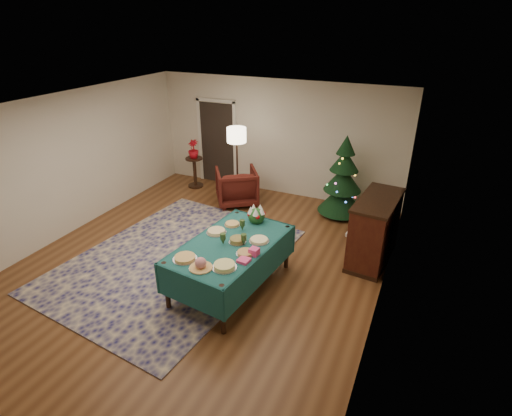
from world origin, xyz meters
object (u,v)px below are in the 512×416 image
at_px(armchair, 237,185).
at_px(potted_plant, 193,153).
at_px(gift_box, 254,252).
at_px(floor_lamp, 237,140).
at_px(piano, 374,230).
at_px(buffet_table, 231,252).
at_px(side_table, 195,173).
at_px(christmas_tree, 343,180).

xyz_separation_m(armchair, potted_plant, (-1.42, 0.47, 0.43)).
distance_m(gift_box, potted_plant, 4.76).
relative_size(floor_lamp, piano, 1.23).
distance_m(buffet_table, side_table, 4.34).
xyz_separation_m(christmas_tree, piano, (0.93, -1.53, -0.22)).
bearing_deg(piano, buffet_table, -137.39).
xyz_separation_m(armchair, floor_lamp, (-0.02, 0.09, 1.03)).
distance_m(armchair, potted_plant, 1.56).
distance_m(gift_box, side_table, 4.78).
distance_m(side_table, christmas_tree, 3.76).
height_order(floor_lamp, potted_plant, floor_lamp).
bearing_deg(potted_plant, floor_lamp, -15.13).
bearing_deg(armchair, buffet_table, 80.39).
xyz_separation_m(potted_plant, piano, (4.67, -1.58, -0.31)).
height_order(armchair, potted_plant, potted_plant).
height_order(floor_lamp, side_table, floor_lamp).
bearing_deg(potted_plant, buffet_table, -50.19).
xyz_separation_m(buffet_table, armchair, (-1.35, 2.86, -0.19)).
bearing_deg(christmas_tree, buffet_table, -106.39).
bearing_deg(potted_plant, christmas_tree, -0.71).
bearing_deg(potted_plant, gift_box, -47.02).
distance_m(gift_box, armchair, 3.54).
relative_size(buffet_table, piano, 1.54).
relative_size(buffet_table, gift_box, 17.08).
height_order(armchair, piano, piano).
bearing_deg(floor_lamp, side_table, 164.87).
distance_m(christmas_tree, piano, 1.81).
distance_m(gift_box, christmas_tree, 3.47).
relative_size(gift_box, potted_plant, 0.28).
height_order(armchair, christmas_tree, christmas_tree).
bearing_deg(side_table, floor_lamp, -15.13).
distance_m(side_table, piano, 4.94).
distance_m(buffet_table, floor_lamp, 3.36).
xyz_separation_m(side_table, piano, (4.67, -1.58, 0.21)).
xyz_separation_m(buffet_table, piano, (1.90, 1.75, -0.06)).
height_order(floor_lamp, piano, floor_lamp).
bearing_deg(side_table, buffet_table, -50.19).
bearing_deg(gift_box, piano, 52.95).
bearing_deg(floor_lamp, christmas_tree, 8.08).
height_order(armchair, side_table, armchair).
height_order(gift_box, armchair, armchair).
xyz_separation_m(gift_box, armchair, (-1.82, 3.01, -0.40)).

